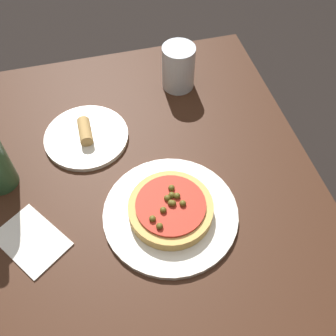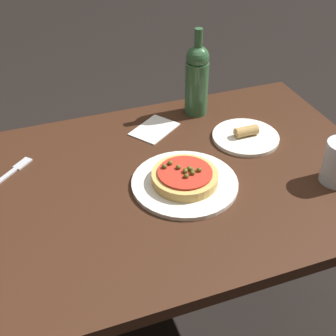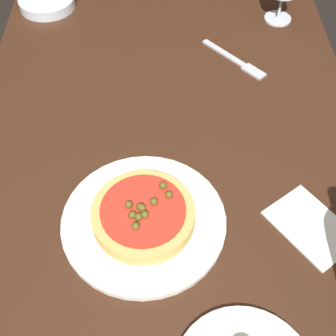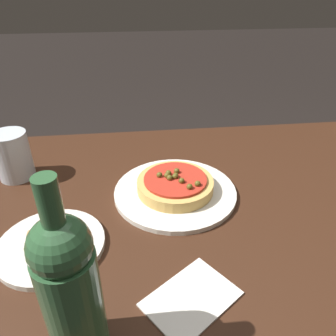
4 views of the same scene
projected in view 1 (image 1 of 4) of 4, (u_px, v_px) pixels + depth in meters
name	position (u px, v px, depth m)	size (l,w,h in m)	color
dining_table	(162.00, 280.00, 0.86)	(1.36, 0.81, 0.72)	#381E11
dinner_plate	(171.00, 214.00, 0.85)	(0.29, 0.29, 0.01)	white
pizza	(171.00, 208.00, 0.83)	(0.18, 0.18, 0.04)	tan
water_cup	(178.00, 67.00, 1.04)	(0.09, 0.09, 0.12)	silver
side_plate	(86.00, 136.00, 0.97)	(0.21, 0.21, 0.04)	white
paper_napkin	(32.00, 240.00, 0.81)	(0.18, 0.17, 0.00)	silver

